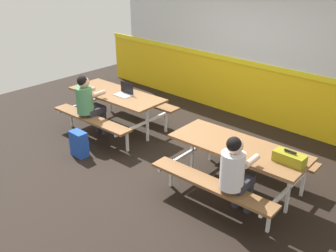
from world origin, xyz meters
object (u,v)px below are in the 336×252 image
object	(u,v)px
picnic_table_right	(238,156)
laptop_silver	(124,93)
backpack_dark	(79,144)
student_further	(235,171)
student_nearer	(88,101)
toolbox_grey	(289,158)
picnic_table_left	(117,101)

from	to	relation	value
picnic_table_right	laptop_silver	bearing A→B (deg)	174.15
backpack_dark	laptop_silver	bearing A→B (deg)	97.00
laptop_silver	backpack_dark	size ratio (longest dim) A/B	0.75
student_further	backpack_dark	xyz separation A→B (m)	(-2.84, -0.35, -0.49)
student_nearer	toolbox_grey	xyz separation A→B (m)	(3.70, 0.36, 0.10)
student_further	picnic_table_left	bearing A→B (deg)	166.30
student_further	laptop_silver	distance (m)	3.10
picnic_table_left	student_nearer	world-z (taller)	student_nearer
backpack_dark	student_further	bearing A→B (deg)	7.02
picnic_table_left	picnic_table_right	size ratio (longest dim) A/B	1.00
student_nearer	student_further	world-z (taller)	same
laptop_silver	picnic_table_left	bearing A→B (deg)	-166.34
student_further	laptop_silver	xyz separation A→B (m)	(-2.99, 0.82, 0.08)
picnic_table_left	toolbox_grey	xyz separation A→B (m)	(3.59, -0.20, 0.24)
student_further	toolbox_grey	world-z (taller)	student_further
picnic_table_left	backpack_dark	bearing A→B (deg)	-73.72
student_nearer	toolbox_grey	world-z (taller)	student_nearer
student_nearer	toolbox_grey	bearing A→B (deg)	5.60
picnic_table_left	laptop_silver	distance (m)	0.28
laptop_silver	picnic_table_right	bearing A→B (deg)	-5.85
picnic_table_right	toolbox_grey	world-z (taller)	toolbox_grey
picnic_table_right	backpack_dark	distance (m)	2.70
student_further	laptop_silver	size ratio (longest dim) A/B	3.67
laptop_silver	toolbox_grey	world-z (taller)	laptop_silver
laptop_silver	toolbox_grey	size ratio (longest dim) A/B	0.82
picnic_table_left	picnic_table_right	world-z (taller)	same
toolbox_grey	backpack_dark	bearing A→B (deg)	-164.16
picnic_table_left	backpack_dark	distance (m)	1.22
picnic_table_right	student_nearer	distance (m)	2.98
student_further	toolbox_grey	xyz separation A→B (m)	(0.41, 0.57, 0.10)
student_nearer	backpack_dark	world-z (taller)	student_nearer
picnic_table_right	student_further	bearing A→B (deg)	-59.74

